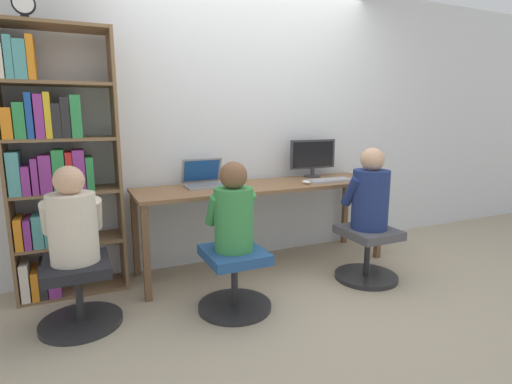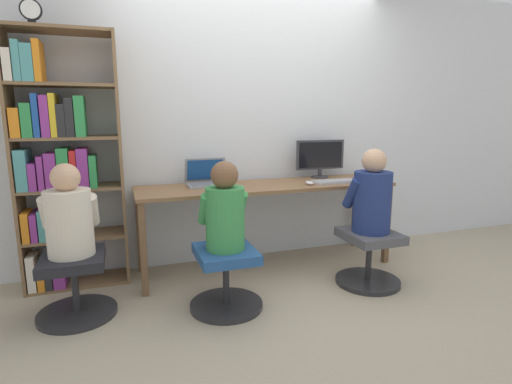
# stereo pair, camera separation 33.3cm
# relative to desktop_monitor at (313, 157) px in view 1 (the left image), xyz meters

# --- Properties ---
(ground_plane) EXTENTS (14.00, 14.00, 0.00)m
(ground_plane) POSITION_rel_desktop_monitor_xyz_m (-0.62, -0.49, -0.96)
(ground_plane) COLOR tan
(wall_back) EXTENTS (10.00, 0.05, 2.60)m
(wall_back) POSITION_rel_desktop_monitor_xyz_m (-0.62, 0.18, 0.34)
(wall_back) COLOR silver
(wall_back) RESTS_ON ground_plane
(desk) EXTENTS (2.27, 0.60, 0.77)m
(desk) POSITION_rel_desktop_monitor_xyz_m (-0.62, -0.19, -0.27)
(desk) COLOR brown
(desk) RESTS_ON ground_plane
(desktop_monitor) EXTENTS (0.50, 0.17, 0.37)m
(desktop_monitor) POSITION_rel_desktop_monitor_xyz_m (0.00, 0.00, 0.00)
(desktop_monitor) COLOR #333338
(desktop_monitor) RESTS_ON desk
(laptop) EXTENTS (0.36, 0.30, 0.23)m
(laptop) POSITION_rel_desktop_monitor_xyz_m (-1.13, -0.07, -0.15)
(laptop) COLOR gray
(laptop) RESTS_ON desk
(keyboard) EXTENTS (0.41, 0.17, 0.03)m
(keyboard) POSITION_rel_desktop_monitor_xyz_m (-0.01, -0.31, -0.18)
(keyboard) COLOR #B2B2B7
(keyboard) RESTS_ON desk
(computer_mouse_by_keyboard) EXTENTS (0.06, 0.11, 0.03)m
(computer_mouse_by_keyboard) POSITION_rel_desktop_monitor_xyz_m (-0.27, -0.32, -0.18)
(computer_mouse_by_keyboard) COLOR silver
(computer_mouse_by_keyboard) RESTS_ON desk
(office_chair_left) EXTENTS (0.52, 0.52, 0.44)m
(office_chair_left) POSITION_rel_desktop_monitor_xyz_m (0.04, -0.81, -0.73)
(office_chair_left) COLOR #262628
(office_chair_left) RESTS_ON ground_plane
(office_chair_right) EXTENTS (0.52, 0.52, 0.44)m
(office_chair_right) POSITION_rel_desktop_monitor_xyz_m (-1.18, -0.84, -0.73)
(office_chair_right) COLOR #262628
(office_chair_right) RESTS_ON ground_plane
(person_at_monitor) EXTENTS (0.37, 0.32, 0.67)m
(person_at_monitor) POSITION_rel_desktop_monitor_xyz_m (0.04, -0.81, -0.23)
(person_at_monitor) COLOR navy
(person_at_monitor) RESTS_ON office_chair_left
(person_at_laptop) EXTENTS (0.33, 0.29, 0.62)m
(person_at_laptop) POSITION_rel_desktop_monitor_xyz_m (-1.18, -0.84, -0.24)
(person_at_laptop) COLOR #388C47
(person_at_laptop) RESTS_ON office_chair_right
(bookshelf) EXTENTS (0.78, 0.33, 2.00)m
(bookshelf) POSITION_rel_desktop_monitor_xyz_m (-2.29, -0.05, 0.04)
(bookshelf) COLOR brown
(bookshelf) RESTS_ON ground_plane
(desk_clock) EXTENTS (0.15, 0.03, 0.17)m
(desk_clock) POSITION_rel_desktop_monitor_xyz_m (-2.36, -0.13, 1.12)
(desk_clock) COLOR black
(desk_clock) RESTS_ON bookshelf
(office_chair_side) EXTENTS (0.52, 0.52, 0.44)m
(office_chair_side) POSITION_rel_desktop_monitor_xyz_m (-2.18, -0.62, -0.73)
(office_chair_side) COLOR #262628
(office_chair_side) RESTS_ON ground_plane
(person_near_shelf) EXTENTS (0.36, 0.31, 0.62)m
(person_near_shelf) POSITION_rel_desktop_monitor_xyz_m (-2.18, -0.62, -0.25)
(person_near_shelf) COLOR beige
(person_near_shelf) RESTS_ON office_chair_side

